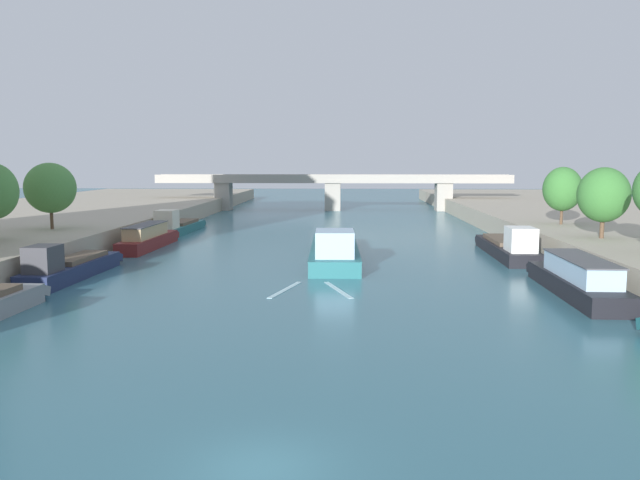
{
  "coord_description": "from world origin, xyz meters",
  "views": [
    {
      "loc": [
        2.38,
        -17.5,
        8.66
      ],
      "look_at": [
        0.0,
        42.42,
        1.51
      ],
      "focal_mm": 36.54,
      "sensor_mm": 36.0,
      "label": 1
    }
  ],
  "objects_px": {
    "moored_boat_right_downstream": "(508,247)",
    "tree_left_end_of_row": "(50,188)",
    "moored_boat_left_near": "(177,226)",
    "moored_boat_left_upstream": "(148,238)",
    "barge_midriver": "(334,249)",
    "bridge_far": "(333,187)",
    "moored_boat_left_downstream": "(69,267)",
    "tree_right_past_mid": "(563,189)",
    "tree_right_by_lamp": "(604,195)",
    "moored_boat_right_lone": "(577,279)"
  },
  "relations": [
    {
      "from": "barge_midriver",
      "to": "tree_right_past_mid",
      "type": "height_order",
      "value": "tree_right_past_mid"
    },
    {
      "from": "moored_boat_right_downstream",
      "to": "tree_left_end_of_row",
      "type": "height_order",
      "value": "tree_left_end_of_row"
    },
    {
      "from": "moored_boat_left_upstream",
      "to": "moored_boat_right_downstream",
      "type": "height_order",
      "value": "moored_boat_right_downstream"
    },
    {
      "from": "moored_boat_left_downstream",
      "to": "tree_left_end_of_row",
      "type": "bearing_deg",
      "value": 118.54
    },
    {
      "from": "barge_midriver",
      "to": "moored_boat_left_near",
      "type": "height_order",
      "value": "barge_midriver"
    },
    {
      "from": "moored_boat_left_downstream",
      "to": "tree_right_past_mid",
      "type": "bearing_deg",
      "value": 26.09
    },
    {
      "from": "moored_boat_right_lone",
      "to": "moored_boat_left_near",
      "type": "bearing_deg",
      "value": 134.64
    },
    {
      "from": "moored_boat_right_lone",
      "to": "tree_right_past_mid",
      "type": "distance_m",
      "value": 27.0
    },
    {
      "from": "tree_right_past_mid",
      "to": "tree_left_end_of_row",
      "type": "bearing_deg",
      "value": -172.33
    },
    {
      "from": "moored_boat_left_downstream",
      "to": "tree_right_past_mid",
      "type": "relative_size",
      "value": 2.31
    },
    {
      "from": "moored_boat_right_downstream",
      "to": "tree_right_past_mid",
      "type": "bearing_deg",
      "value": 47.36
    },
    {
      "from": "moored_boat_right_downstream",
      "to": "tree_left_end_of_row",
      "type": "distance_m",
      "value": 43.7
    },
    {
      "from": "tree_right_by_lamp",
      "to": "moored_boat_left_downstream",
      "type": "bearing_deg",
      "value": -168.56
    },
    {
      "from": "moored_boat_right_lone",
      "to": "bridge_far",
      "type": "relative_size",
      "value": 0.23
    },
    {
      "from": "barge_midriver",
      "to": "tree_right_past_mid",
      "type": "relative_size",
      "value": 3.68
    },
    {
      "from": "tree_right_by_lamp",
      "to": "tree_right_past_mid",
      "type": "relative_size",
      "value": 1.01
    },
    {
      "from": "moored_boat_right_lone",
      "to": "tree_right_by_lamp",
      "type": "relative_size",
      "value": 2.46
    },
    {
      "from": "moored_boat_left_near",
      "to": "tree_right_past_mid",
      "type": "height_order",
      "value": "tree_right_past_mid"
    },
    {
      "from": "barge_midriver",
      "to": "bridge_far",
      "type": "distance_m",
      "value": 60.81
    },
    {
      "from": "barge_midriver",
      "to": "tree_left_end_of_row",
      "type": "height_order",
      "value": "tree_left_end_of_row"
    },
    {
      "from": "barge_midriver",
      "to": "moored_boat_left_upstream",
      "type": "distance_m",
      "value": 20.31
    },
    {
      "from": "moored_boat_left_upstream",
      "to": "moored_boat_right_lone",
      "type": "xyz_separation_m",
      "value": [
        35.21,
        -22.04,
        0.03
      ]
    },
    {
      "from": "barge_midriver",
      "to": "moored_boat_left_upstream",
      "type": "bearing_deg",
      "value": 159.47
    },
    {
      "from": "barge_midriver",
      "to": "tree_left_end_of_row",
      "type": "bearing_deg",
      "value": 172.04
    },
    {
      "from": "moored_boat_left_upstream",
      "to": "moored_boat_right_lone",
      "type": "relative_size",
      "value": 0.95
    },
    {
      "from": "barge_midriver",
      "to": "moored_boat_right_downstream",
      "type": "distance_m",
      "value": 16.24
    },
    {
      "from": "moored_boat_left_near",
      "to": "tree_right_past_mid",
      "type": "bearing_deg",
      "value": -14.13
    },
    {
      "from": "bridge_far",
      "to": "moored_boat_left_upstream",
      "type": "bearing_deg",
      "value": -108.22
    },
    {
      "from": "barge_midriver",
      "to": "moored_boat_left_downstream",
      "type": "relative_size",
      "value": 1.6
    },
    {
      "from": "tree_right_past_mid",
      "to": "bridge_far",
      "type": "relative_size",
      "value": 0.09
    },
    {
      "from": "moored_boat_left_near",
      "to": "moored_boat_right_lone",
      "type": "relative_size",
      "value": 1.02
    },
    {
      "from": "moored_boat_left_near",
      "to": "moored_boat_right_downstream",
      "type": "xyz_separation_m",
      "value": [
        35.81,
        -18.85,
        0.04
      ]
    },
    {
      "from": "tree_right_past_mid",
      "to": "barge_midriver",
      "type": "bearing_deg",
      "value": -155.49
    },
    {
      "from": "moored_boat_left_upstream",
      "to": "moored_boat_right_downstream",
      "type": "relative_size",
      "value": 0.85
    },
    {
      "from": "moored_boat_left_near",
      "to": "tree_left_end_of_row",
      "type": "relative_size",
      "value": 2.37
    },
    {
      "from": "tree_right_past_mid",
      "to": "bridge_far",
      "type": "xyz_separation_m",
      "value": [
        -24.75,
        50.06,
        -1.76
      ]
    },
    {
      "from": "moored_boat_right_downstream",
      "to": "bridge_far",
      "type": "distance_m",
      "value": 60.68
    },
    {
      "from": "moored_boat_left_upstream",
      "to": "moored_boat_right_downstream",
      "type": "xyz_separation_m",
      "value": [
        35.04,
        -4.45,
        -0.12
      ]
    },
    {
      "from": "moored_boat_right_lone",
      "to": "tree_right_past_mid",
      "type": "relative_size",
      "value": 2.49
    },
    {
      "from": "barge_midriver",
      "to": "moored_boat_right_downstream",
      "type": "bearing_deg",
      "value": 9.47
    },
    {
      "from": "moored_boat_left_near",
      "to": "tree_right_by_lamp",
      "type": "distance_m",
      "value": 48.76
    },
    {
      "from": "moored_boat_left_near",
      "to": "moored_boat_left_upstream",
      "type": "bearing_deg",
      "value": -86.92
    },
    {
      "from": "moored_boat_left_upstream",
      "to": "bridge_far",
      "type": "distance_m",
      "value": 56.5
    },
    {
      "from": "tree_left_end_of_row",
      "to": "moored_boat_left_upstream",
      "type": "bearing_deg",
      "value": 21.63
    },
    {
      "from": "moored_boat_left_downstream",
      "to": "moored_boat_left_near",
      "type": "bearing_deg",
      "value": 90.33
    },
    {
      "from": "moored_boat_left_downstream",
      "to": "moored_boat_left_upstream",
      "type": "relative_size",
      "value": 0.98
    },
    {
      "from": "moored_boat_right_downstream",
      "to": "tree_right_past_mid",
      "type": "distance_m",
      "value": 11.95
    },
    {
      "from": "tree_left_end_of_row",
      "to": "moored_boat_right_lone",
      "type": "bearing_deg",
      "value": -23.29
    },
    {
      "from": "moored_boat_left_downstream",
      "to": "moored_boat_left_near",
      "type": "height_order",
      "value": "moored_boat_left_near"
    },
    {
      "from": "barge_midriver",
      "to": "bridge_far",
      "type": "xyz_separation_m",
      "value": [
        -1.38,
        60.71,
        3.19
      ]
    }
  ]
}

